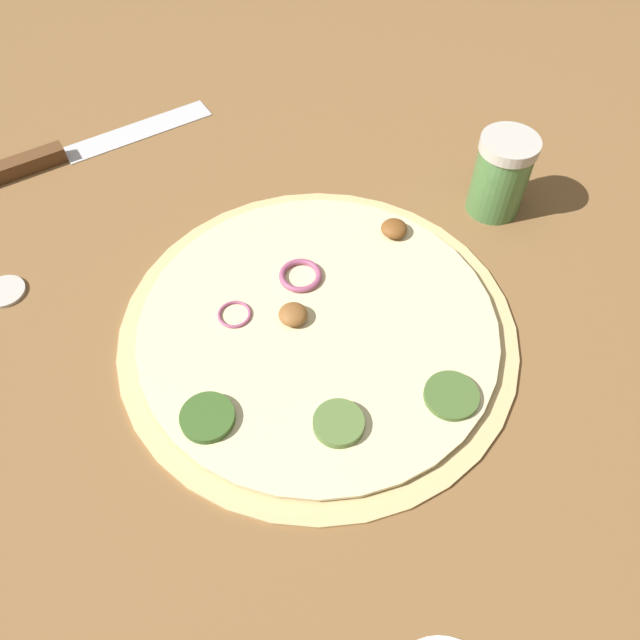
{
  "coord_description": "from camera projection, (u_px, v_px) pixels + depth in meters",
  "views": [
    {
      "loc": [
        -0.34,
        0.0,
        0.48
      ],
      "look_at": [
        0.0,
        0.0,
        0.02
      ],
      "focal_mm": 35.0,
      "sensor_mm": 36.0,
      "label": 1
    }
  ],
  "objects": [
    {
      "name": "knife",
      "position": [
        59.0,
        155.0,
        0.73
      ],
      "size": [
        0.17,
        0.26,
        0.02
      ],
      "rotation": [
        0.0,
        0.0,
        5.26
      ],
      "color": "silver",
      "rests_on": "ground_plane"
    },
    {
      "name": "ground_plane",
      "position": [
        320.0,
        331.0,
        0.59
      ],
      "size": [
        3.0,
        3.0,
        0.0
      ],
      "primitive_type": "plane",
      "color": "brown"
    },
    {
      "name": "spice_jar",
      "position": [
        503.0,
        175.0,
        0.65
      ],
      "size": [
        0.06,
        0.06,
        0.09
      ],
      "color": "#4C7F42",
      "rests_on": "ground_plane"
    },
    {
      "name": "loose_cap",
      "position": [
        6.0,
        290.0,
        0.61
      ],
      "size": [
        0.04,
        0.04,
        0.01
      ],
      "color": "beige",
      "rests_on": "ground_plane"
    },
    {
      "name": "pizza",
      "position": [
        320.0,
        328.0,
        0.58
      ],
      "size": [
        0.37,
        0.37,
        0.02
      ],
      "color": "#D6B77A",
      "rests_on": "ground_plane"
    }
  ]
}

